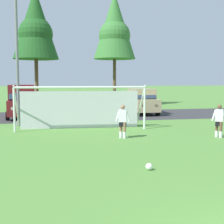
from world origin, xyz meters
The scene contains 13 objects.
ground_plane centered at (0.00, 15.00, 0.00)m, with size 400.00×400.00×0.00m, color #518438.
parking_lot_strip centered at (0.00, 22.27, 0.00)m, with size 52.00×8.40×0.01m, color #333335.
soccer_ball centered at (-0.59, 5.51, 0.11)m, with size 0.22×0.22×0.22m.
soccer_goal centered at (-1.71, 14.93, 1.29)m, with size 7.50×2.29×2.57m.
player_midfield_center centered at (-0.05, 11.27, 0.82)m, with size 0.69×0.41×1.64m.
player_winger_left centered at (4.66, 10.49, 0.82)m, with size 0.63×0.53×1.64m.
parked_car_slot_far_left centered at (-5.47, 21.59, 1.34)m, with size 2.34×4.87×2.52m.
parked_car_slot_left centered at (-2.21, 23.43, 0.88)m, with size 2.18×4.27×1.72m.
parked_car_slot_center_left centered at (0.37, 22.44, 0.88)m, with size 2.19×4.28×1.72m.
parked_car_slot_center centered at (4.37, 22.53, 1.11)m, with size 2.21×4.64×2.16m.
tree_left_edge centered at (-4.55, 29.34, 8.25)m, with size 4.50×4.50×11.99m.
tree_mid_left centered at (4.23, 33.06, 8.90)m, with size 4.85×4.85×12.94m.
street_lamp centered at (-5.22, 16.93, 4.39)m, with size 2.00×0.32×8.49m.
Camera 1 is at (-3.72, -3.91, 2.75)m, focal length 51.72 mm.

